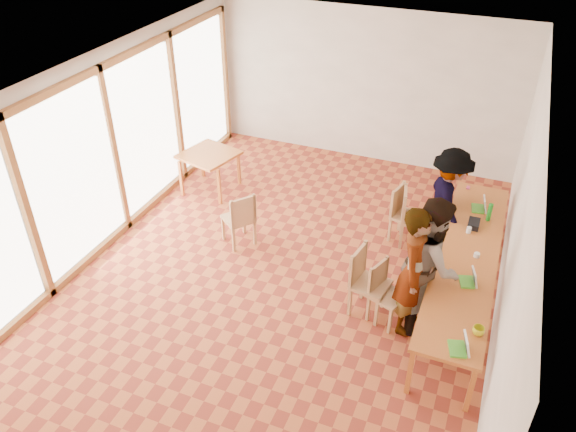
% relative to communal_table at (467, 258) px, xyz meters
% --- Properties ---
extents(ground, '(8.00, 8.00, 0.00)m').
position_rel_communal_table_xyz_m(ground, '(-2.50, -0.29, -0.70)').
color(ground, '#AA5029').
rests_on(ground, ground).
extents(wall_back, '(6.00, 0.10, 3.00)m').
position_rel_communal_table_xyz_m(wall_back, '(-2.50, 3.71, 0.80)').
color(wall_back, beige).
rests_on(wall_back, ground).
extents(wall_front, '(6.00, 0.10, 3.00)m').
position_rel_communal_table_xyz_m(wall_front, '(-2.50, -4.29, 0.80)').
color(wall_front, beige).
rests_on(wall_front, ground).
extents(wall_right, '(0.10, 8.00, 3.00)m').
position_rel_communal_table_xyz_m(wall_right, '(0.50, -0.29, 0.80)').
color(wall_right, beige).
rests_on(wall_right, ground).
extents(window_wall, '(0.10, 8.00, 3.00)m').
position_rel_communal_table_xyz_m(window_wall, '(-5.46, -0.29, 0.80)').
color(window_wall, white).
rests_on(window_wall, ground).
extents(ceiling, '(6.00, 8.00, 0.04)m').
position_rel_communal_table_xyz_m(ceiling, '(-2.50, -0.29, 2.32)').
color(ceiling, white).
rests_on(ceiling, wall_back).
extents(communal_table, '(0.80, 4.00, 0.75)m').
position_rel_communal_table_xyz_m(communal_table, '(0.00, 0.00, 0.00)').
color(communal_table, '#C7652C').
rests_on(communal_table, ground).
extents(side_table, '(0.90, 0.90, 0.75)m').
position_rel_communal_table_xyz_m(side_table, '(-4.73, 1.35, -0.03)').
color(side_table, '#C7652C').
rests_on(side_table, ground).
extents(chair_near, '(0.53, 0.53, 0.47)m').
position_rel_communal_table_xyz_m(chair_near, '(-0.96, -0.81, -0.16)').
color(chair_near, tan).
rests_on(chair_near, ground).
extents(chair_mid, '(0.54, 0.54, 0.53)m').
position_rel_communal_table_xyz_m(chair_mid, '(-1.23, -0.75, -0.09)').
color(chair_mid, tan).
rests_on(chair_mid, ground).
extents(chair_far, '(0.52, 0.52, 0.50)m').
position_rel_communal_table_xyz_m(chair_far, '(-1.13, 1.13, -0.13)').
color(chair_far, tan).
rests_on(chair_far, ground).
extents(chair_empty, '(0.53, 0.53, 0.51)m').
position_rel_communal_table_xyz_m(chair_empty, '(-0.99, 1.05, -0.11)').
color(chair_empty, tan).
rests_on(chair_empty, ground).
extents(chair_spare, '(0.61, 0.61, 0.50)m').
position_rel_communal_table_xyz_m(chair_spare, '(-3.43, -0.03, -0.13)').
color(chair_spare, tan).
rests_on(chair_spare, ground).
extents(person_near, '(0.49, 0.70, 1.84)m').
position_rel_communal_table_xyz_m(person_near, '(-0.58, -0.83, 0.22)').
color(person_near, gray).
rests_on(person_near, ground).
extents(person_mid, '(0.93, 1.08, 1.91)m').
position_rel_communal_table_xyz_m(person_mid, '(-0.42, -0.64, 0.25)').
color(person_mid, gray).
rests_on(person_mid, ground).
extents(person_far, '(1.03, 1.27, 1.71)m').
position_rel_communal_table_xyz_m(person_far, '(-0.46, 1.16, 0.15)').
color(person_far, gray).
rests_on(person_far, ground).
extents(laptop_near, '(0.28, 0.29, 0.21)m').
position_rel_communal_table_xyz_m(laptop_near, '(0.15, -1.79, 0.11)').
color(laptop_near, green).
rests_on(laptop_near, communal_table).
extents(laptop_mid, '(0.27, 0.29, 0.20)m').
position_rel_communal_table_xyz_m(laptop_mid, '(0.10, -0.58, 0.10)').
color(laptop_mid, green).
rests_on(laptop_mid, communal_table).
extents(laptop_far, '(0.25, 0.28, 0.21)m').
position_rel_communal_table_xyz_m(laptop_far, '(0.04, 1.25, 0.11)').
color(laptop_far, green).
rests_on(laptop_far, communal_table).
extents(yellow_mug, '(0.17, 0.17, 0.11)m').
position_rel_communal_table_xyz_m(yellow_mug, '(0.29, -1.47, 0.10)').
color(yellow_mug, gold).
rests_on(yellow_mug, communal_table).
extents(green_bottle, '(0.07, 0.07, 0.28)m').
position_rel_communal_table_xyz_m(green_bottle, '(0.17, 0.99, 0.19)').
color(green_bottle, '#1B8220').
rests_on(green_bottle, communal_table).
extents(clear_glass, '(0.07, 0.07, 0.09)m').
position_rel_communal_table_xyz_m(clear_glass, '(-0.06, 0.56, 0.09)').
color(clear_glass, silver).
rests_on(clear_glass, communal_table).
extents(condiment_cup, '(0.08, 0.08, 0.06)m').
position_rel_communal_table_xyz_m(condiment_cup, '(0.11, 0.01, 0.08)').
color(condiment_cup, white).
rests_on(condiment_cup, communal_table).
extents(pink_phone, '(0.05, 0.10, 0.01)m').
position_rel_communal_table_xyz_m(pink_phone, '(-0.22, 1.85, 0.05)').
color(pink_phone, '#D23B76').
rests_on(pink_phone, communal_table).
extents(black_pouch, '(0.16, 0.26, 0.09)m').
position_rel_communal_table_xyz_m(black_pouch, '(-0.01, 0.74, 0.09)').
color(black_pouch, black).
rests_on(black_pouch, communal_table).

